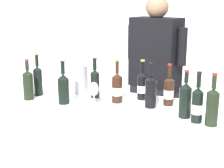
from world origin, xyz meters
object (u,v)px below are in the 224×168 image
object	(u,v)px
wine_bottle_2	(151,91)
wine_bottle_7	(95,82)
wine_bottle_1	(63,88)
person_server	(154,94)
wine_bottle_3	(169,91)
wine_bottle_4	(38,80)
wine_bottle_5	(117,88)
wine_bottle_9	(197,104)
wine_bottle_6	(28,84)
ice_bucket	(75,78)
wine_bottle_0	(212,106)
wine_bottle_10	(142,85)
wine_glass	(94,90)
wine_bottle_8	(185,99)

from	to	relation	value
wine_bottle_2	wine_bottle_7	xyz separation A→B (m)	(-0.48, 0.05, 0.00)
wine_bottle_1	person_server	size ratio (longest dim) A/B	0.19
wine_bottle_3	wine_bottle_4	size ratio (longest dim) A/B	0.90
wine_bottle_5	wine_bottle_9	world-z (taller)	same
wine_bottle_1	wine_bottle_3	world-z (taller)	wine_bottle_1
wine_bottle_1	person_server	world-z (taller)	person_server
person_server	wine_bottle_6	bearing A→B (deg)	-134.37
wine_bottle_3	ice_bucket	bearing A→B (deg)	176.49
wine_bottle_0	wine_bottle_7	xyz separation A→B (m)	(-0.95, 0.23, -0.00)
wine_bottle_10	wine_bottle_5	bearing A→B (deg)	-133.45
wine_bottle_2	wine_bottle_1	bearing A→B (deg)	-163.24
wine_bottle_0	wine_glass	world-z (taller)	wine_bottle_0
wine_bottle_10	wine_glass	size ratio (longest dim) A/B	1.78
wine_bottle_9	wine_bottle_2	bearing A→B (deg)	155.78
wine_bottle_10	ice_bucket	distance (m)	0.61
wine_bottle_3	person_server	bearing A→B (deg)	118.30
wine_bottle_9	wine_bottle_10	bearing A→B (deg)	146.16
wine_bottle_5	wine_bottle_1	bearing A→B (deg)	-151.07
wine_bottle_4	wine_bottle_7	size ratio (longest dim) A/B	1.09
wine_bottle_9	person_server	distance (m)	0.94
wine_bottle_9	wine_glass	world-z (taller)	wine_bottle_9
wine_bottle_10	wine_glass	xyz separation A→B (m)	(-0.27, -0.30, 0.01)
wine_bottle_3	ice_bucket	distance (m)	0.84
wine_bottle_9	wine_glass	distance (m)	0.77
wine_bottle_8	wine_bottle_10	size ratio (longest dim) A/B	1.02
wine_bottle_2	person_server	bearing A→B (deg)	104.61
wine_bottle_5	person_server	bearing A→B (deg)	78.55
wine_bottle_6	wine_bottle_5	bearing A→B (deg)	18.28
wine_bottle_6	wine_bottle_10	xyz separation A→B (m)	(0.82, 0.38, -0.01)
wine_bottle_2	wine_glass	bearing A→B (deg)	-161.34
wine_bottle_2	wine_bottle_5	bearing A→B (deg)	178.38
wine_bottle_3	wine_bottle_5	xyz separation A→B (m)	(-0.38, -0.10, 0.01)
wine_bottle_7	wine_bottle_5	bearing A→B (deg)	-11.18
wine_glass	person_server	world-z (taller)	person_server
wine_bottle_6	wine_bottle_2	bearing A→B (deg)	12.77
wine_bottle_7	wine_bottle_2	bearing A→B (deg)	-5.85
wine_bottle_3	wine_glass	size ratio (longest dim) A/B	1.76
wine_bottle_7	wine_bottle_9	distance (m)	0.88
wine_bottle_9	wine_bottle_10	xyz separation A→B (m)	(-0.49, 0.33, -0.01)
wine_bottle_1	wine_bottle_5	bearing A→B (deg)	28.93
wine_bottle_10	person_server	xyz separation A→B (m)	(-0.03, 0.43, -0.19)
wine_bottle_5	wine_glass	distance (m)	0.19
wine_bottle_3	wine_glass	world-z (taller)	wine_bottle_3
wine_bottle_0	wine_bottle_1	world-z (taller)	wine_bottle_0
wine_bottle_8	wine_bottle_9	world-z (taller)	wine_bottle_9
wine_bottle_7	wine_bottle_9	size ratio (longest dim) A/B	0.96
wine_glass	ice_bucket	size ratio (longest dim) A/B	0.78
wine_bottle_3	wine_bottle_8	xyz separation A→B (m)	(0.17, -0.22, 0.02)
wine_bottle_1	wine_bottle_10	world-z (taller)	wine_bottle_1
ice_bucket	person_server	distance (m)	0.75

